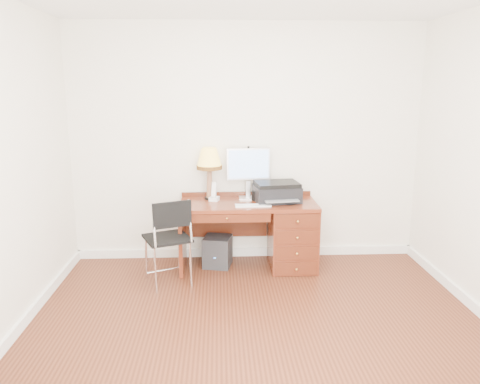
{
  "coord_description": "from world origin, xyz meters",
  "views": [
    {
      "loc": [
        -0.32,
        -3.58,
        2.01
      ],
      "look_at": [
        -0.1,
        1.2,
        0.91
      ],
      "focal_mm": 35.0,
      "sensor_mm": 36.0,
      "label": 1
    }
  ],
  "objects_px": {
    "leg_lamp": "(209,162)",
    "equipment_box": "(218,251)",
    "chair": "(166,234)",
    "phone": "(214,195)",
    "desk": "(277,231)",
    "printer": "(277,192)",
    "monitor": "(249,167)"
  },
  "relations": [
    {
      "from": "monitor",
      "to": "printer",
      "type": "xyz_separation_m",
      "value": [
        0.3,
        -0.17,
        -0.25
      ]
    },
    {
      "from": "printer",
      "to": "equipment_box",
      "type": "distance_m",
      "value": 0.95
    },
    {
      "from": "leg_lamp",
      "to": "equipment_box",
      "type": "distance_m",
      "value": 1.02
    },
    {
      "from": "equipment_box",
      "to": "phone",
      "type": "bearing_deg",
      "value": 129.33
    },
    {
      "from": "leg_lamp",
      "to": "equipment_box",
      "type": "bearing_deg",
      "value": -58.27
    },
    {
      "from": "chair",
      "to": "phone",
      "type": "bearing_deg",
      "value": 27.37
    },
    {
      "from": "leg_lamp",
      "to": "equipment_box",
      "type": "xyz_separation_m",
      "value": [
        0.08,
        -0.13,
        -1.01
      ]
    },
    {
      "from": "printer",
      "to": "equipment_box",
      "type": "xyz_separation_m",
      "value": [
        -0.66,
        -0.01,
        -0.68
      ]
    },
    {
      "from": "printer",
      "to": "equipment_box",
      "type": "relative_size",
      "value": 1.54
    },
    {
      "from": "phone",
      "to": "chair",
      "type": "bearing_deg",
      "value": -111.73
    },
    {
      "from": "monitor",
      "to": "equipment_box",
      "type": "relative_size",
      "value": 1.66
    },
    {
      "from": "desk",
      "to": "printer",
      "type": "distance_m",
      "value": 0.45
    },
    {
      "from": "desk",
      "to": "phone",
      "type": "height_order",
      "value": "phone"
    },
    {
      "from": "monitor",
      "to": "leg_lamp",
      "type": "relative_size",
      "value": 0.98
    },
    {
      "from": "leg_lamp",
      "to": "phone",
      "type": "bearing_deg",
      "value": -54.65
    },
    {
      "from": "printer",
      "to": "phone",
      "type": "relative_size",
      "value": 2.55
    },
    {
      "from": "desk",
      "to": "equipment_box",
      "type": "relative_size",
      "value": 4.36
    },
    {
      "from": "chair",
      "to": "equipment_box",
      "type": "height_order",
      "value": "chair"
    },
    {
      "from": "monitor",
      "to": "phone",
      "type": "height_order",
      "value": "monitor"
    },
    {
      "from": "phone",
      "to": "leg_lamp",
      "type": "bearing_deg",
      "value": 143.76
    },
    {
      "from": "printer",
      "to": "chair",
      "type": "height_order",
      "value": "printer"
    },
    {
      "from": "desk",
      "to": "phone",
      "type": "distance_m",
      "value": 0.81
    },
    {
      "from": "printer",
      "to": "leg_lamp",
      "type": "distance_m",
      "value": 0.82
    },
    {
      "from": "printer",
      "to": "phone",
      "type": "bearing_deg",
      "value": 168.13
    },
    {
      "from": "leg_lamp",
      "to": "chair",
      "type": "xyz_separation_m",
      "value": [
        -0.43,
        -0.64,
        -0.62
      ]
    },
    {
      "from": "printer",
      "to": "leg_lamp",
      "type": "bearing_deg",
      "value": 163.05
    },
    {
      "from": "leg_lamp",
      "to": "phone",
      "type": "distance_m",
      "value": 0.38
    },
    {
      "from": "desk",
      "to": "monitor",
      "type": "bearing_deg",
      "value": 145.02
    },
    {
      "from": "equipment_box",
      "to": "monitor",
      "type": "bearing_deg",
      "value": 38.66
    },
    {
      "from": "monitor",
      "to": "leg_lamp",
      "type": "height_order",
      "value": "leg_lamp"
    },
    {
      "from": "chair",
      "to": "desk",
      "type": "bearing_deg",
      "value": -0.44
    },
    {
      "from": "monitor",
      "to": "leg_lamp",
      "type": "distance_m",
      "value": 0.45
    }
  ]
}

